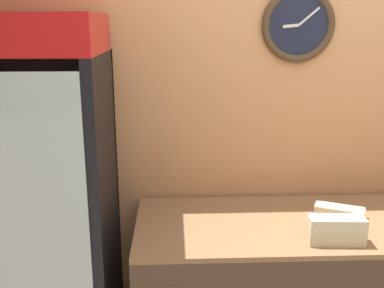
{
  "coord_description": "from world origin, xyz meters",
  "views": [
    {
      "loc": [
        -0.76,
        -1.2,
        1.93
      ],
      "look_at": [
        -0.67,
        0.95,
        1.34
      ],
      "focal_mm": 42.0,
      "sensor_mm": 36.0,
      "label": 1
    }
  ],
  "objects_px": {
    "sandwich_stack_bottom": "(336,237)",
    "beverage_cooler": "(38,193)",
    "sandwich_stack_middle": "(337,224)",
    "sandwich_flat_left": "(339,212)"
  },
  "relations": [
    {
      "from": "beverage_cooler",
      "to": "sandwich_stack_middle",
      "type": "xyz_separation_m",
      "value": [
        1.45,
        -0.32,
        -0.05
      ]
    },
    {
      "from": "beverage_cooler",
      "to": "sandwich_flat_left",
      "type": "height_order",
      "value": "beverage_cooler"
    },
    {
      "from": "beverage_cooler",
      "to": "sandwich_stack_middle",
      "type": "height_order",
      "value": "beverage_cooler"
    },
    {
      "from": "sandwich_stack_bottom",
      "to": "sandwich_flat_left",
      "type": "distance_m",
      "value": 0.31
    },
    {
      "from": "sandwich_stack_bottom",
      "to": "beverage_cooler",
      "type": "bearing_deg",
      "value": 167.57
    },
    {
      "from": "sandwich_stack_middle",
      "to": "sandwich_flat_left",
      "type": "height_order",
      "value": "sandwich_stack_middle"
    },
    {
      "from": "beverage_cooler",
      "to": "sandwich_stack_bottom",
      "type": "bearing_deg",
      "value": -12.43
    },
    {
      "from": "beverage_cooler",
      "to": "sandwich_stack_bottom",
      "type": "xyz_separation_m",
      "value": [
        1.45,
        -0.32,
        -0.11
      ]
    },
    {
      "from": "beverage_cooler",
      "to": "sandwich_flat_left",
      "type": "bearing_deg",
      "value": -1.39
    },
    {
      "from": "sandwich_flat_left",
      "to": "sandwich_stack_middle",
      "type": "bearing_deg",
      "value": -113.12
    }
  ]
}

